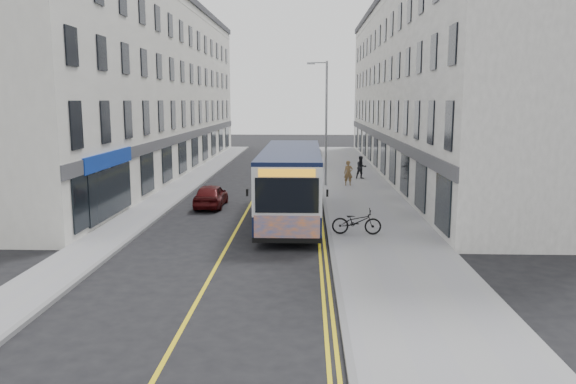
# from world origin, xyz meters

# --- Properties ---
(ground) EXTENTS (140.00, 140.00, 0.00)m
(ground) POSITION_xyz_m (0.00, 0.00, 0.00)
(ground) COLOR black
(ground) RESTS_ON ground
(pavement_east) EXTENTS (4.50, 64.00, 0.12)m
(pavement_east) POSITION_xyz_m (6.25, 12.00, 0.06)
(pavement_east) COLOR gray
(pavement_east) RESTS_ON ground
(pavement_west) EXTENTS (2.00, 64.00, 0.12)m
(pavement_west) POSITION_xyz_m (-5.00, 12.00, 0.06)
(pavement_west) COLOR gray
(pavement_west) RESTS_ON ground
(kerb_east) EXTENTS (0.18, 64.00, 0.13)m
(kerb_east) POSITION_xyz_m (4.00, 12.00, 0.07)
(kerb_east) COLOR slate
(kerb_east) RESTS_ON ground
(kerb_west) EXTENTS (0.18, 64.00, 0.13)m
(kerb_west) POSITION_xyz_m (-4.00, 12.00, 0.07)
(kerb_west) COLOR slate
(kerb_west) RESTS_ON ground
(road_centre_line) EXTENTS (0.12, 64.00, 0.01)m
(road_centre_line) POSITION_xyz_m (0.00, 12.00, 0.00)
(road_centre_line) COLOR yellow
(road_centre_line) RESTS_ON ground
(road_dbl_yellow_inner) EXTENTS (0.10, 64.00, 0.01)m
(road_dbl_yellow_inner) POSITION_xyz_m (3.55, 12.00, 0.00)
(road_dbl_yellow_inner) COLOR yellow
(road_dbl_yellow_inner) RESTS_ON ground
(road_dbl_yellow_outer) EXTENTS (0.10, 64.00, 0.01)m
(road_dbl_yellow_outer) POSITION_xyz_m (3.75, 12.00, 0.00)
(road_dbl_yellow_outer) COLOR yellow
(road_dbl_yellow_outer) RESTS_ON ground
(terrace_east) EXTENTS (6.00, 46.00, 13.00)m
(terrace_east) POSITION_xyz_m (11.50, 21.00, 6.50)
(terrace_east) COLOR white
(terrace_east) RESTS_ON ground
(terrace_west) EXTENTS (6.00, 46.00, 13.00)m
(terrace_west) POSITION_xyz_m (-9.00, 21.00, 6.50)
(terrace_west) COLOR white
(terrace_west) RESTS_ON ground
(streetlamp) EXTENTS (1.32, 0.18, 8.00)m
(streetlamp) POSITION_xyz_m (4.17, 14.00, 4.38)
(streetlamp) COLOR gray
(streetlamp) RESTS_ON ground
(city_bus) EXTENTS (2.67, 11.47, 3.33)m
(city_bus) POSITION_xyz_m (2.33, 3.79, 1.82)
(city_bus) COLOR black
(city_bus) RESTS_ON ground
(bicycle) EXTENTS (2.05, 0.78, 1.06)m
(bicycle) POSITION_xyz_m (5.10, 0.45, 0.65)
(bicycle) COLOR black
(bicycle) RESTS_ON pavement_east
(pedestrian_near) EXTENTS (0.61, 0.43, 1.60)m
(pedestrian_near) POSITION_xyz_m (5.71, 13.90, 0.92)
(pedestrian_near) COLOR brown
(pedestrian_near) RESTS_ON pavement_east
(pedestrian_far) EXTENTS (0.91, 0.80, 1.59)m
(pedestrian_far) POSITION_xyz_m (6.83, 17.06, 0.92)
(pedestrian_far) COLOR black
(pedestrian_far) RESTS_ON pavement_east
(car_white) EXTENTS (2.28, 4.90, 1.56)m
(car_white) POSITION_xyz_m (3.20, 24.07, 0.78)
(car_white) COLOR white
(car_white) RESTS_ON ground
(car_maroon) EXTENTS (1.47, 3.62, 1.23)m
(car_maroon) POSITION_xyz_m (-2.00, 6.78, 0.62)
(car_maroon) COLOR #470B0D
(car_maroon) RESTS_ON ground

